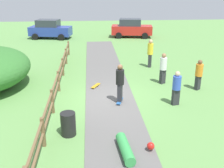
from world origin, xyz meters
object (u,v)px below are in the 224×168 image
Objects in this scene: skater_riding at (120,82)px; bystander_white at (163,67)px; bystander_orange at (199,74)px; parked_car_blue at (50,29)px; bystander_blue at (177,87)px; parked_car_red at (131,28)px; bystander_yellow at (150,52)px; trash_bin at (68,124)px; skateboard_loose at (96,86)px; skater_fallen at (127,148)px.

bystander_white is (2.70, 2.42, -0.10)m from skater_riding.
bystander_white reaches higher than bystander_orange.
skater_riding is 17.43m from parked_car_blue.
bystander_blue is 0.37× the size of parked_car_red.
bystander_orange is 0.37× the size of parked_car_red.
bystander_yellow is at bearing -92.13° from parked_car_red.
bystander_white is at bearing 46.16° from trash_bin.
bystander_white is at bearing 146.66° from bystander_orange.
trash_bin is at bearing -103.27° from skateboard_loose.
skater_fallen is at bearing -92.89° from skater_riding.
bystander_white is at bearing 4.15° from skateboard_loose.
bystander_white is 0.40× the size of parked_car_red.
bystander_blue is 18.78m from parked_car_blue.
parked_car_red is at bearing 88.45° from bystander_white.
skater_riding is 1.14× the size of bystander_blue.
bystander_white is 16.30m from parked_car_blue.
skater_fallen is 0.35× the size of parked_car_blue.
skater_fallen is (2.02, -1.37, -0.25)m from trash_bin.
trash_bin is at bearing -80.72° from parked_car_blue.
bystander_white is 1.07× the size of bystander_blue.
trash_bin is 0.51× the size of bystander_white.
parked_car_blue is (-5.38, 16.58, -0.11)m from skater_riding.
trash_bin is 7.72m from bystander_orange.
skateboard_loose is 0.45× the size of bystander_white.
parked_car_blue is 8.46m from parked_car_red.
bystander_orange reaches higher than trash_bin.
trash_bin is 5.32m from bystander_blue.
parked_car_red is (8.46, -0.00, 0.00)m from parked_car_blue.
parked_car_blue reaches higher than bystander_orange.
parked_car_red reaches higher than skater_fallen.
skater_fallen is at bearing -99.04° from parked_car_red.
bystander_yellow is 10.94m from parked_car_red.
skateboard_loose is at bearing 116.81° from skater_riding.
bystander_yellow reaches higher than skater_fallen.
skateboard_loose is 0.18× the size of parked_car_blue.
bystander_yellow is 0.42× the size of parked_car_blue.
trash_bin is 5.00m from skateboard_loose.
trash_bin is 0.55× the size of bystander_blue.
bystander_white reaches higher than trash_bin.
parked_car_blue is (-8.08, 14.16, -0.01)m from bystander_white.
bystander_orange is (4.33, 1.34, -0.17)m from skater_riding.
parked_car_blue reaches higher than bystander_blue.
bystander_white is at bearing 87.23° from bystander_blue.
parked_car_blue is at bearing 122.51° from bystander_orange.
skater_riding is at bearing -162.74° from bystander_orange.
trash_bin is at bearing -120.39° from bystander_yellow.
parked_car_red is (3.08, 16.57, -0.11)m from skater_riding.
bystander_blue is (-0.14, -2.85, -0.07)m from bystander_white.
bystander_yellow is 6.08m from bystander_blue.
parked_car_red is (3.29, 20.66, 0.76)m from skater_fallen.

